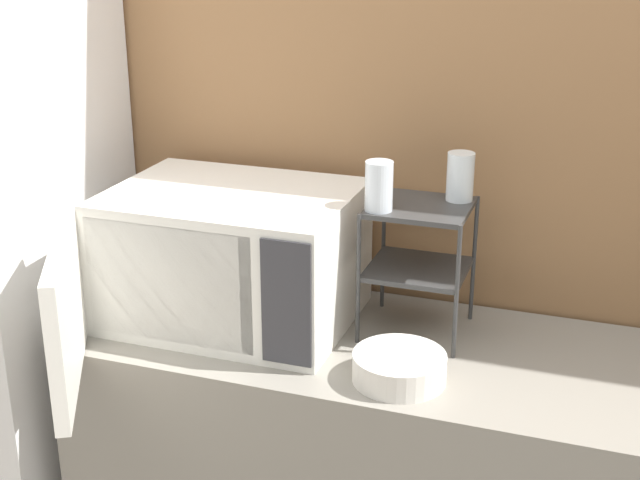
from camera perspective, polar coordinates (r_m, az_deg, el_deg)
name	(u,v)px	position (r m, az deg, el deg)	size (l,w,h in m)	color
wall_back	(476,161)	(2.23, 9.96, 5.03)	(8.00, 0.06, 2.60)	olive
microwave	(226,258)	(2.15, -6.02, -1.16)	(0.60, 0.84, 0.32)	silver
dish_rack	(419,242)	(2.07, 6.34, -0.11)	(0.24, 0.22, 0.32)	#333333
glass_front_left	(379,186)	(1.98, 3.79, 3.46)	(0.06, 0.06, 0.11)	silver
glass_back_right	(460,177)	(2.07, 8.97, 4.03)	(0.06, 0.06, 0.11)	silver
bowl	(399,368)	(1.93, 5.09, -8.15)	(0.20, 0.20, 0.06)	silver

